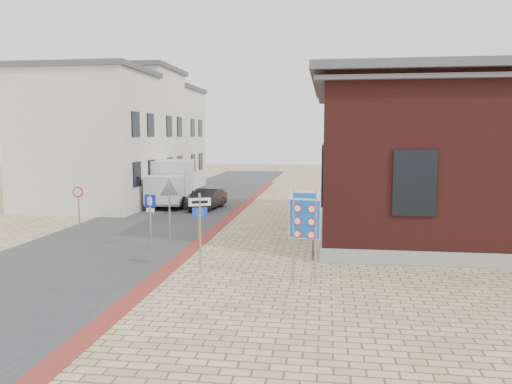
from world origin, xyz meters
The scene contains 16 objects.
ground centered at (0.00, 0.00, 0.00)m, with size 120.00×120.00×0.00m, color tan.
road_strip centered at (-5.50, 15.00, 0.01)m, with size 7.00×60.00×0.02m, color #38383A.
curb_strip centered at (-2.00, 10.00, 0.01)m, with size 0.60×40.00×0.02m, color maroon.
brick_building centered at (8.99, 7.00, 3.49)m, with size 13.00×13.00×6.80m.
townhouse_near centered at (-10.99, 12.00, 4.17)m, with size 7.40×6.40×8.30m.
townhouse_mid centered at (-10.99, 18.00, 4.57)m, with size 7.40×6.40×9.10m.
townhouse_far centered at (-10.99, 24.00, 4.17)m, with size 7.40×6.40×8.30m.
bike_rack centered at (2.65, 2.20, 0.26)m, with size 0.08×1.80×0.60m.
sedan centered at (-3.93, 12.70, 0.61)m, with size 1.29×3.69×1.21m, color black.
box_truck centered at (-6.52, 14.04, 1.45)m, with size 2.73×5.56×2.80m.
border_sign centered at (2.50, -1.50, 1.98)m, with size 0.93×0.21×2.76m.
essen_sign centered at (-0.80, -0.95, 1.71)m, with size 0.65×0.32×2.57m.
parking_sign centered at (-3.50, 2.00, 1.48)m, with size 0.48×0.17×2.21m.
yield_sign centered at (-3.23, 3.50, 1.94)m, with size 0.90×0.16×2.54m.
speed_sign centered at (-7.90, 4.86, 1.37)m, with size 0.49×0.07×2.09m.
bollard centered at (-1.80, 2.80, 0.47)m, with size 0.08×0.08×0.94m, color orange.
Camera 1 is at (3.11, -16.00, 4.35)m, focal length 35.00 mm.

